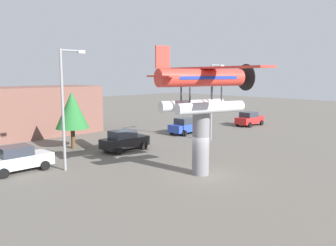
{
  "coord_description": "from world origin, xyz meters",
  "views": [
    {
      "loc": [
        -16.97,
        -14.12,
        6.5
      ],
      "look_at": [
        0.0,
        3.0,
        3.07
      ],
      "focal_mm": 37.22,
      "sensor_mm": 36.0,
      "label": 1
    }
  ],
  "objects_px": {
    "car_mid_black": "(124,140)",
    "storefront_building": "(29,111)",
    "floatplane_monument": "(203,85)",
    "display_pedestal": "(201,143)",
    "streetlight_secondary": "(213,96)",
    "car_far_blue": "(186,126)",
    "streetlight_primary": "(65,101)",
    "tree_east": "(72,110)",
    "car_near_silver": "(18,159)",
    "car_distant_red": "(249,119)"
  },
  "relations": [
    {
      "from": "display_pedestal",
      "to": "car_distant_red",
      "type": "height_order",
      "value": "display_pedestal"
    },
    {
      "from": "car_far_blue",
      "to": "tree_east",
      "type": "distance_m",
      "value": 12.97
    },
    {
      "from": "car_distant_red",
      "to": "storefront_building",
      "type": "height_order",
      "value": "storefront_building"
    },
    {
      "from": "car_near_silver",
      "to": "car_mid_black",
      "type": "relative_size",
      "value": 1.0
    },
    {
      "from": "car_near_silver",
      "to": "car_mid_black",
      "type": "distance_m",
      "value": 9.0
    },
    {
      "from": "car_distant_red",
      "to": "floatplane_monument",
      "type": "bearing_deg",
      "value": -155.37
    },
    {
      "from": "streetlight_primary",
      "to": "tree_east",
      "type": "distance_m",
      "value": 7.21
    },
    {
      "from": "car_far_blue",
      "to": "storefront_building",
      "type": "bearing_deg",
      "value": 138.8
    },
    {
      "from": "display_pedestal",
      "to": "car_far_blue",
      "type": "bearing_deg",
      "value": 45.67
    },
    {
      "from": "streetlight_primary",
      "to": "display_pedestal",
      "type": "bearing_deg",
      "value": -51.56
    },
    {
      "from": "car_distant_red",
      "to": "streetlight_primary",
      "type": "height_order",
      "value": "streetlight_primary"
    },
    {
      "from": "car_near_silver",
      "to": "tree_east",
      "type": "distance_m",
      "value": 7.93
    },
    {
      "from": "streetlight_primary",
      "to": "floatplane_monument",
      "type": "bearing_deg",
      "value": -51.07
    },
    {
      "from": "car_far_blue",
      "to": "streetlight_primary",
      "type": "xyz_separation_m",
      "value": [
        -16.38,
        -3.99,
        3.81
      ]
    },
    {
      "from": "car_near_silver",
      "to": "streetlight_secondary",
      "type": "relative_size",
      "value": 0.57
    },
    {
      "from": "car_far_blue",
      "to": "streetlight_secondary",
      "type": "xyz_separation_m",
      "value": [
        -0.86,
        -4.2,
        3.45
      ]
    },
    {
      "from": "floatplane_monument",
      "to": "car_near_silver",
      "type": "relative_size",
      "value": 2.46
    },
    {
      "from": "car_near_silver",
      "to": "storefront_building",
      "type": "bearing_deg",
      "value": 63.82
    },
    {
      "from": "car_mid_black",
      "to": "car_distant_red",
      "type": "bearing_deg",
      "value": 0.98
    },
    {
      "from": "car_near_silver",
      "to": "streetlight_secondary",
      "type": "bearing_deg",
      "value": -6.71
    },
    {
      "from": "floatplane_monument",
      "to": "streetlight_primary",
      "type": "height_order",
      "value": "streetlight_primary"
    },
    {
      "from": "car_distant_red",
      "to": "streetlight_secondary",
      "type": "xyz_separation_m",
      "value": [
        -10.94,
        -2.64,
        3.45
      ]
    },
    {
      "from": "car_mid_black",
      "to": "storefront_building",
      "type": "xyz_separation_m",
      "value": [
        -2.59,
        12.87,
        1.68
      ]
    },
    {
      "from": "car_near_silver",
      "to": "car_distant_red",
      "type": "bearing_deg",
      "value": 1.01
    },
    {
      "from": "car_mid_black",
      "to": "streetlight_secondary",
      "type": "xyz_separation_m",
      "value": [
        9.07,
        -2.29,
        3.45
      ]
    },
    {
      "from": "storefront_building",
      "to": "streetlight_primary",
      "type": "bearing_deg",
      "value": -104.49
    },
    {
      "from": "display_pedestal",
      "to": "floatplane_monument",
      "type": "distance_m",
      "value": 3.72
    },
    {
      "from": "tree_east",
      "to": "storefront_building",
      "type": "bearing_deg",
      "value": 89.66
    },
    {
      "from": "floatplane_monument",
      "to": "display_pedestal",
      "type": "bearing_deg",
      "value": -180.0
    },
    {
      "from": "display_pedestal",
      "to": "storefront_building",
      "type": "bearing_deg",
      "value": 94.51
    },
    {
      "from": "car_mid_black",
      "to": "streetlight_secondary",
      "type": "relative_size",
      "value": 0.57
    },
    {
      "from": "floatplane_monument",
      "to": "car_near_silver",
      "type": "bearing_deg",
      "value": 147.55
    },
    {
      "from": "car_far_blue",
      "to": "car_mid_black",
      "type": "bearing_deg",
      "value": -169.12
    },
    {
      "from": "car_distant_red",
      "to": "tree_east",
      "type": "xyz_separation_m",
      "value": [
        -22.65,
        3.55,
        2.47
      ]
    },
    {
      "from": "streetlight_secondary",
      "to": "storefront_building",
      "type": "bearing_deg",
      "value": 127.55
    },
    {
      "from": "display_pedestal",
      "to": "streetlight_primary",
      "type": "relative_size",
      "value": 0.51
    },
    {
      "from": "streetlight_primary",
      "to": "storefront_building",
      "type": "bearing_deg",
      "value": 75.51
    },
    {
      "from": "display_pedestal",
      "to": "car_distant_red",
      "type": "bearing_deg",
      "value": 24.43
    },
    {
      "from": "display_pedestal",
      "to": "car_far_blue",
      "type": "xyz_separation_m",
      "value": [
        10.79,
        11.04,
        -1.17
      ]
    },
    {
      "from": "streetlight_secondary",
      "to": "car_distant_red",
      "type": "bearing_deg",
      "value": 13.54
    },
    {
      "from": "floatplane_monument",
      "to": "car_far_blue",
      "type": "relative_size",
      "value": 2.46
    },
    {
      "from": "car_mid_black",
      "to": "streetlight_primary",
      "type": "xyz_separation_m",
      "value": [
        -6.45,
        -2.08,
        3.81
      ]
    },
    {
      "from": "streetlight_secondary",
      "to": "storefront_building",
      "type": "distance_m",
      "value": 19.21
    },
    {
      "from": "floatplane_monument",
      "to": "streetlight_primary",
      "type": "distance_m",
      "value": 9.17
    },
    {
      "from": "car_mid_black",
      "to": "car_far_blue",
      "type": "relative_size",
      "value": 1.0
    },
    {
      "from": "floatplane_monument",
      "to": "tree_east",
      "type": "distance_m",
      "value": 13.41
    },
    {
      "from": "display_pedestal",
      "to": "car_mid_black",
      "type": "distance_m",
      "value": 9.24
    },
    {
      "from": "car_near_silver",
      "to": "streetlight_primary",
      "type": "relative_size",
      "value": 0.52
    },
    {
      "from": "display_pedestal",
      "to": "car_distant_red",
      "type": "relative_size",
      "value": 0.98
    },
    {
      "from": "streetlight_primary",
      "to": "tree_east",
      "type": "height_order",
      "value": "streetlight_primary"
    }
  ]
}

